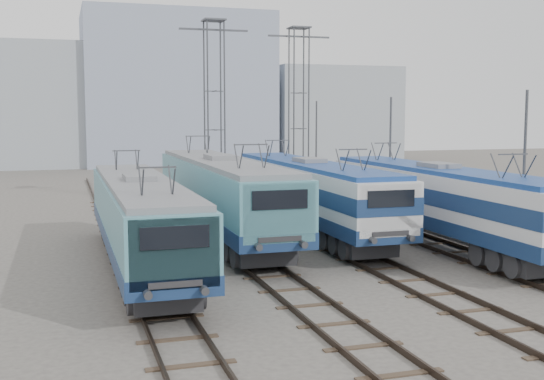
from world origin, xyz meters
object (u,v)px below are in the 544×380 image
(locomotive_center_right, at_px, (310,189))
(mast_mid, at_px, (390,158))
(catenary_tower_west, at_px, (214,105))
(mast_rear, at_px, (316,148))
(catenary_tower_east, at_px, (299,105))
(locomotive_far_left, at_px, (140,216))
(locomotive_far_right, at_px, (440,197))
(locomotive_center_left, at_px, (222,191))
(mast_front, at_px, (524,176))

(locomotive_center_right, bearing_deg, mast_mid, 31.53)
(locomotive_center_right, distance_m, mast_mid, 7.55)
(catenary_tower_west, bearing_deg, mast_rear, 24.94)
(catenary_tower_west, distance_m, catenary_tower_east, 6.80)
(locomotive_far_left, xyz_separation_m, locomotive_center_right, (9.00, 5.52, 0.13))
(locomotive_far_left, bearing_deg, locomotive_far_right, 3.46)
(locomotive_center_left, distance_m, locomotive_center_right, 4.50)
(mast_mid, bearing_deg, locomotive_far_left, -148.48)
(locomotive_far_right, distance_m, mast_rear, 20.72)
(locomotive_center_left, relative_size, catenary_tower_west, 1.57)
(locomotive_far_right, distance_m, catenary_tower_west, 18.44)
(catenary_tower_west, bearing_deg, mast_mid, -42.93)
(locomotive_center_right, bearing_deg, catenary_tower_west, 100.71)
(catenary_tower_east, relative_size, mast_mid, 1.71)
(mast_mid, xyz_separation_m, mast_rear, (0.00, 12.00, 0.00))
(locomotive_center_right, xyz_separation_m, mast_front, (6.35, -8.10, 1.23))
(locomotive_center_left, xyz_separation_m, mast_mid, (10.85, 3.71, 1.16))
(catenary_tower_east, bearing_deg, locomotive_far_right, -89.23)
(mast_rear, bearing_deg, locomotive_center_left, -124.63)
(locomotive_center_right, distance_m, catenary_tower_east, 15.17)
(locomotive_center_right, distance_m, catenary_tower_west, 12.87)
(locomotive_center_right, bearing_deg, mast_front, -51.92)
(locomotive_center_left, xyz_separation_m, mast_rear, (10.85, 15.71, 1.16))
(mast_mid, bearing_deg, locomotive_center_left, -161.13)
(locomotive_center_right, relative_size, mast_mid, 2.54)
(catenary_tower_west, height_order, mast_mid, catenary_tower_west)
(mast_rear, bearing_deg, locomotive_far_right, -95.13)
(catenary_tower_east, height_order, mast_mid, catenary_tower_east)
(catenary_tower_east, xyz_separation_m, mast_front, (2.10, -22.00, -3.14))
(locomotive_far_left, bearing_deg, catenary_tower_west, 68.81)
(locomotive_far_right, bearing_deg, locomotive_far_left, -176.54)
(locomotive_far_left, relative_size, locomotive_center_left, 0.91)
(catenary_tower_east, xyz_separation_m, mast_rear, (2.10, 2.00, -3.14))
(locomotive_center_left, bearing_deg, locomotive_far_right, -28.51)
(locomotive_far_left, relative_size, mast_front, 2.44)
(catenary_tower_west, distance_m, mast_front, 22.00)
(locomotive_center_left, distance_m, mast_rear, 19.13)
(locomotive_far_left, height_order, locomotive_center_right, locomotive_center_right)
(locomotive_far_left, distance_m, mast_mid, 18.06)
(locomotive_center_right, distance_m, mast_rear, 17.16)
(mast_front, bearing_deg, mast_mid, 90.00)
(locomotive_far_left, xyz_separation_m, locomotive_center_left, (4.50, 5.71, 0.20))
(catenary_tower_west, bearing_deg, locomotive_far_left, -111.19)
(catenary_tower_west, height_order, mast_rear, catenary_tower_west)
(locomotive_far_left, relative_size, catenary_tower_east, 1.43)
(locomotive_center_right, relative_size, catenary_tower_east, 1.48)
(locomotive_far_left, height_order, locomotive_center_left, locomotive_center_left)
(mast_front, bearing_deg, locomotive_far_right, 118.53)
(locomotive_far_right, xyz_separation_m, catenary_tower_east, (-0.25, 18.60, 4.38))
(catenary_tower_west, xyz_separation_m, mast_rear, (8.60, 4.00, -3.14))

